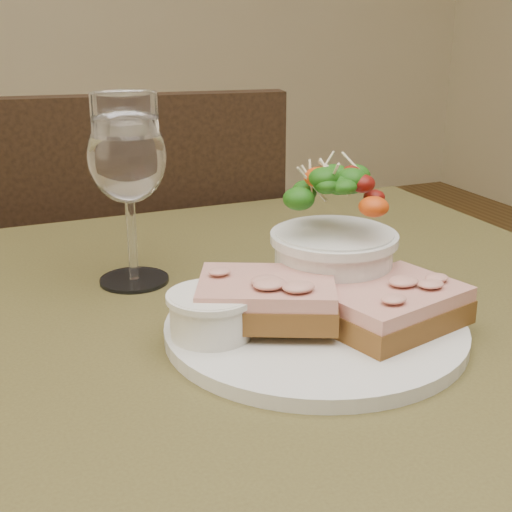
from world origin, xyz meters
name	(u,v)px	position (x,y,z in m)	size (l,w,h in m)	color
cafe_table	(259,429)	(0.00, 0.00, 0.65)	(0.80, 0.80, 0.75)	#443D1D
chair_far	(147,411)	(0.05, 0.64, 0.29)	(0.48, 0.48, 0.90)	black
dinner_plate	(315,328)	(0.04, -0.03, 0.76)	(0.26, 0.26, 0.01)	silver
sandwich_front	(391,306)	(0.10, -0.06, 0.78)	(0.13, 0.11, 0.03)	#4F2F15
sandwich_back	(267,298)	(0.00, -0.02, 0.79)	(0.14, 0.12, 0.03)	#4F2F15
ramekin	(211,312)	(-0.05, -0.02, 0.78)	(0.07, 0.07, 0.04)	silver
salad_bowl	(334,234)	(0.08, 0.02, 0.82)	(0.11, 0.11, 0.13)	silver
garnish	(208,298)	(-0.03, 0.04, 0.77)	(0.05, 0.04, 0.02)	#0F3609
wine_glass	(127,162)	(-0.07, 0.15, 0.87)	(0.08, 0.08, 0.18)	white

